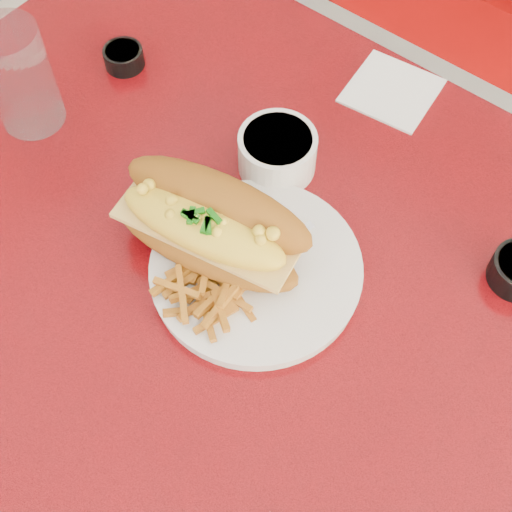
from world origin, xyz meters
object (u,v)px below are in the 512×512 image
Objects in this scene: diner_table at (282,343)px; mac_hoagie at (209,224)px; sauce_cup_left at (124,57)px; dinner_plate at (256,270)px; gravy_ramekin at (277,152)px; booth_bench_far at (505,135)px; fork at (283,247)px; water_tumbler at (19,77)px.

mac_hoagie reaches higher than diner_table.
sauce_cup_left is at bearing 141.05° from mac_hoagie.
diner_table is at bearing -19.51° from sauce_cup_left.
mac_hoagie reaches higher than dinner_plate.
gravy_ramekin is (-0.11, 0.13, 0.19)m from diner_table.
gravy_ramekin reaches higher than sauce_cup_left.
gravy_ramekin is at bearing -2.05° from sauce_cup_left.
booth_bench_far reaches higher than gravy_ramekin.
gravy_ramekin is 0.27m from sauce_cup_left.
gravy_ramekin is at bearing 50.35° from fork.
water_tumbler reaches higher than diner_table.
mac_hoagie is 0.32m from water_tumbler.
booth_bench_far reaches higher than fork.
gravy_ramekin is at bearing -99.24° from booth_bench_far.
booth_bench_far is 7.60× the size of fork.
dinner_plate is 0.38m from sauce_cup_left.
dinner_plate is 1.01× the size of mac_hoagie.
water_tumbler reaches higher than dinner_plate.
dinner_plate is 0.08m from mac_hoagie.
water_tumbler reaches higher than mac_hoagie.
water_tumbler is (-0.38, -0.03, 0.05)m from fork.
fork is at bearing 134.53° from diner_table.
dinner_plate is at bearing -60.95° from gravy_ramekin.
water_tumbler is at bearing -116.57° from booth_bench_far.
booth_bench_far is 0.93m from fork.
fork is (-0.03, -0.78, 0.50)m from booth_bench_far.
water_tumbler is at bearing -179.01° from diner_table.
dinner_plate is at bearing -1.72° from mac_hoagie.
dinner_plate reaches higher than diner_table.
fork is at bearing -49.42° from gravy_ramekin.
sauce_cup_left is 0.46× the size of water_tumbler.
water_tumbler is (-0.37, 0.00, 0.06)m from dinner_plate.
booth_bench_far is 0.92m from sauce_cup_left.
fork is 1.45× the size of gravy_ramekin.
water_tumbler is at bearing 104.97° from fork.
booth_bench_far is at bearing 90.00° from diner_table.
mac_hoagie is at bearing -96.35° from booth_bench_far.
diner_table is at bearing -125.71° from fork.
gravy_ramekin reaches higher than fork.
sauce_cup_left reaches higher than dinner_plate.
booth_bench_far is 4.90× the size of mac_hoagie.
mac_hoagie is 2.25× the size of gravy_ramekin.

